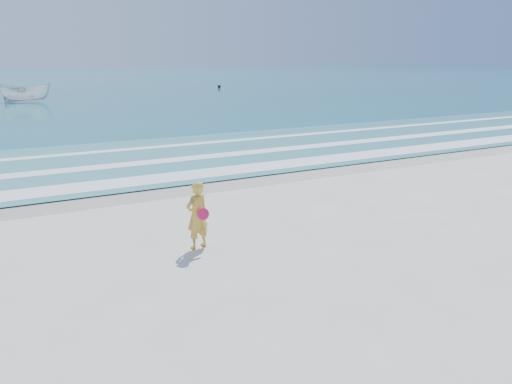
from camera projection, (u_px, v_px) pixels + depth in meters
name	position (u px, v px, depth m)	size (l,w,h in m)	color
ground	(330.00, 302.00, 8.90)	(400.00, 400.00, 0.00)	silver
wet_sand	(169.00, 188.00, 16.57)	(400.00, 2.40, 0.00)	#B2A893
ocean	(14.00, 78.00, 98.40)	(400.00, 190.00, 0.04)	#19727F
shallow	(131.00, 160.00, 20.82)	(400.00, 10.00, 0.01)	#59B7AD
foam_near	(157.00, 179.00, 17.66)	(400.00, 1.40, 0.01)	white
foam_mid	(136.00, 163.00, 20.14)	(400.00, 0.90, 0.01)	white
foam_far	(117.00, 150.00, 22.95)	(400.00, 0.60, 0.01)	white
boat	(26.00, 92.00, 46.76)	(1.81, 4.80, 1.86)	silver
buoy	(219.00, 86.00, 67.28)	(0.45, 0.45, 0.45)	black
woman	(197.00, 215.00, 11.24)	(0.65, 0.52, 1.56)	gold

